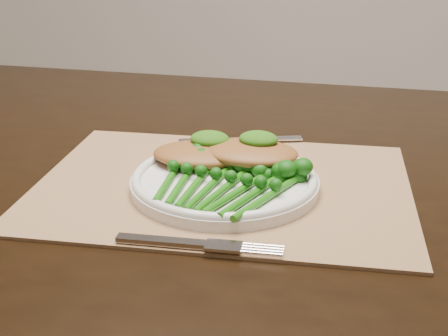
% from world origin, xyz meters
% --- Properties ---
extents(placemat, '(0.52, 0.40, 0.00)m').
position_xyz_m(placemat, '(-0.07, 0.02, 0.75)').
color(placemat, '#96704C').
rests_on(placemat, dining_table).
extents(dinner_plate, '(0.24, 0.24, 0.02)m').
position_xyz_m(dinner_plate, '(-0.07, 0.00, 0.77)').
color(dinner_plate, white).
rests_on(dinner_plate, placemat).
extents(knife, '(0.18, 0.08, 0.01)m').
position_xyz_m(knife, '(-0.11, 0.17, 0.76)').
color(knife, silver).
rests_on(knife, placemat).
extents(fork, '(0.18, 0.04, 0.01)m').
position_xyz_m(fork, '(-0.04, -0.15, 0.76)').
color(fork, silver).
rests_on(fork, placemat).
extents(chicken_fillet_left, '(0.14, 0.11, 0.03)m').
position_xyz_m(chicken_fillet_left, '(-0.11, 0.05, 0.78)').
color(chicken_fillet_left, brown).
rests_on(chicken_fillet_left, dinner_plate).
extents(chicken_fillet_right, '(0.13, 0.09, 0.03)m').
position_xyz_m(chicken_fillet_right, '(-0.05, 0.05, 0.79)').
color(chicken_fillet_right, brown).
rests_on(chicken_fillet_right, dinner_plate).
extents(pesto_dollop_left, '(0.05, 0.05, 0.02)m').
position_xyz_m(pesto_dollop_left, '(-0.10, 0.07, 0.80)').
color(pesto_dollop_left, '#1B4A0A').
rests_on(pesto_dollop_left, chicken_fillet_left).
extents(pesto_dollop_right, '(0.05, 0.04, 0.02)m').
position_xyz_m(pesto_dollop_right, '(-0.04, 0.07, 0.80)').
color(pesto_dollop_right, '#1B4A0A').
rests_on(pesto_dollop_right, chicken_fillet_right).
extents(broccolini_bundle, '(0.18, 0.20, 0.04)m').
position_xyz_m(broccolini_bundle, '(-0.07, -0.04, 0.77)').
color(broccolini_bundle, '#18600C').
rests_on(broccolini_bundle, dinner_plate).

